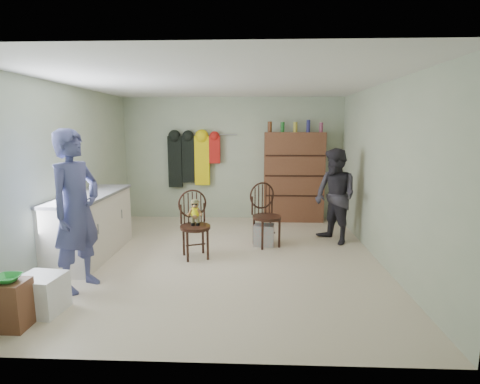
{
  "coord_description": "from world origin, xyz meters",
  "views": [
    {
      "loc": [
        0.48,
        -5.25,
        1.89
      ],
      "look_at": [
        0.25,
        0.2,
        0.95
      ],
      "focal_mm": 28.0,
      "sensor_mm": 36.0,
      "label": 1
    }
  ],
  "objects_px": {
    "counter": "(91,225)",
    "chair_far": "(265,212)",
    "chair_front": "(194,219)",
    "dresser": "(294,177)"
  },
  "relations": [
    {
      "from": "dresser",
      "to": "chair_far",
      "type": "bearing_deg",
      "value": -110.32
    },
    {
      "from": "chair_front",
      "to": "chair_far",
      "type": "xyz_separation_m",
      "value": [
        1.05,
        0.61,
        -0.02
      ]
    },
    {
      "from": "counter",
      "to": "chair_front",
      "type": "relative_size",
      "value": 1.88
    },
    {
      "from": "counter",
      "to": "dresser",
      "type": "distance_m",
      "value": 3.96
    },
    {
      "from": "counter",
      "to": "chair_far",
      "type": "relative_size",
      "value": 1.83
    },
    {
      "from": "chair_front",
      "to": "dresser",
      "type": "height_order",
      "value": "dresser"
    },
    {
      "from": "counter",
      "to": "chair_far",
      "type": "distance_m",
      "value": 2.67
    },
    {
      "from": "counter",
      "to": "dresser",
      "type": "relative_size",
      "value": 0.91
    },
    {
      "from": "counter",
      "to": "dresser",
      "type": "bearing_deg",
      "value": 35.69
    },
    {
      "from": "counter",
      "to": "chair_front",
      "type": "distance_m",
      "value": 1.54
    }
  ]
}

